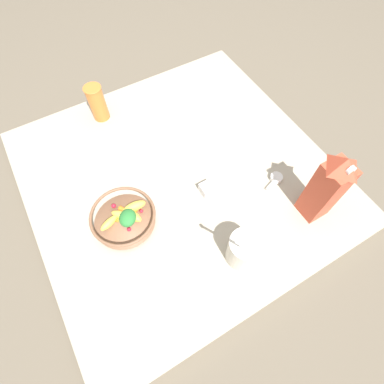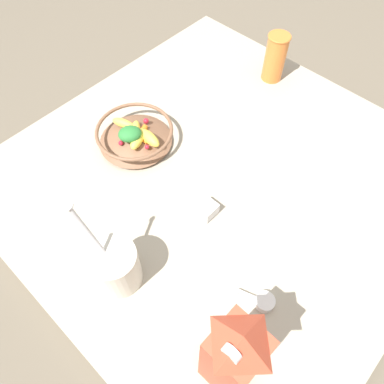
{
  "view_description": "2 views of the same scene",
  "coord_description": "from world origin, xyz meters",
  "px_view_note": "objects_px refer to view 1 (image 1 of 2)",
  "views": [
    {
      "loc": [
        -0.27,
        -0.56,
        0.99
      ],
      "look_at": [
        -0.02,
        -0.12,
        0.1
      ],
      "focal_mm": 28.0,
      "sensor_mm": 36.0,
      "label": 1
    },
    {
      "loc": [
        0.35,
        -0.49,
        0.87
      ],
      "look_at": [
        0.0,
        -0.12,
        0.09
      ],
      "focal_mm": 35.0,
      "sensor_mm": 36.0,
      "label": 2
    }
  ],
  "objects_px": {
    "spice_jar": "(207,189)",
    "yogurt_tub": "(244,249)",
    "milk_carton": "(327,188)",
    "fruit_bowl": "(124,217)",
    "drinking_cup": "(97,102)"
  },
  "relations": [
    {
      "from": "spice_jar",
      "to": "yogurt_tub",
      "type": "bearing_deg",
      "value": -96.61
    },
    {
      "from": "spice_jar",
      "to": "milk_carton",
      "type": "bearing_deg",
      "value": -41.69
    },
    {
      "from": "yogurt_tub",
      "to": "fruit_bowl",
      "type": "bearing_deg",
      "value": 132.47
    },
    {
      "from": "yogurt_tub",
      "to": "drinking_cup",
      "type": "bearing_deg",
      "value": 101.45
    },
    {
      "from": "milk_carton",
      "to": "yogurt_tub",
      "type": "relative_size",
      "value": 1.18
    },
    {
      "from": "fruit_bowl",
      "to": "milk_carton",
      "type": "distance_m",
      "value": 0.66
    },
    {
      "from": "yogurt_tub",
      "to": "drinking_cup",
      "type": "height_order",
      "value": "yogurt_tub"
    },
    {
      "from": "fruit_bowl",
      "to": "drinking_cup",
      "type": "height_order",
      "value": "drinking_cup"
    },
    {
      "from": "milk_carton",
      "to": "fruit_bowl",
      "type": "bearing_deg",
      "value": 154.07
    },
    {
      "from": "fruit_bowl",
      "to": "yogurt_tub",
      "type": "bearing_deg",
      "value": -47.53
    },
    {
      "from": "fruit_bowl",
      "to": "drinking_cup",
      "type": "bearing_deg",
      "value": 77.41
    },
    {
      "from": "fruit_bowl",
      "to": "milk_carton",
      "type": "xyz_separation_m",
      "value": [
        0.58,
        -0.28,
        0.11
      ]
    },
    {
      "from": "milk_carton",
      "to": "spice_jar",
      "type": "xyz_separation_m",
      "value": [
        -0.28,
        0.25,
        -0.13
      ]
    },
    {
      "from": "milk_carton",
      "to": "drinking_cup",
      "type": "distance_m",
      "value": 0.91
    },
    {
      "from": "yogurt_tub",
      "to": "drinking_cup",
      "type": "xyz_separation_m",
      "value": [
        -0.16,
        0.8,
        0.01
      ]
    }
  ]
}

